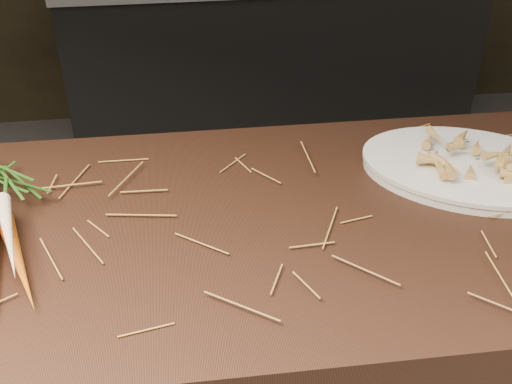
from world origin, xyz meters
TOP-DOWN VIEW (x-y plane):
  - main_counter at (0.00, 0.30)m, footprint 2.40×0.70m
  - back_counter at (0.30, 2.18)m, footprint 1.82×0.62m
  - straw_bedding at (0.00, 0.30)m, footprint 1.40×0.60m
  - serving_platter at (0.44, 0.40)m, footprint 0.50×0.43m
  - roasted_veg_heap at (0.44, 0.40)m, footprint 0.25×0.22m

SIDE VIEW (x-z plane):
  - back_counter at x=0.30m, z-range 0.00..0.84m
  - main_counter at x=0.00m, z-range 0.00..0.90m
  - straw_bedding at x=0.00m, z-range 0.90..0.92m
  - serving_platter at x=0.44m, z-range 0.90..0.92m
  - roasted_veg_heap at x=0.44m, z-range 0.92..0.97m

